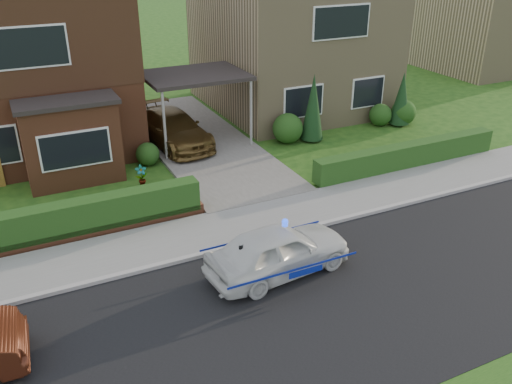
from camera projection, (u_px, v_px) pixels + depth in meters
ground at (361, 292)px, 12.72m from camera, size 120.00×120.00×0.00m
road at (361, 292)px, 12.72m from camera, size 60.00×6.00×0.02m
kerb at (296, 231)px, 15.16m from camera, size 60.00×0.16×0.12m
sidewalk at (279, 215)px, 16.01m from camera, size 60.00×2.00×0.10m
driveway at (198, 141)px, 21.59m from camera, size 3.80×12.00×0.12m
house_left at (19, 45)px, 20.03m from camera, size 7.50×9.53×7.25m
house_right at (291, 26)px, 24.70m from camera, size 7.50×8.06×7.25m
carport_link at (195, 77)px, 20.41m from camera, size 3.80×3.00×2.77m
dwarf_wall at (69, 237)px, 14.66m from camera, size 7.70×0.25×0.36m
hedge_left at (69, 240)px, 14.86m from camera, size 7.50×0.55×0.90m
hedge_right at (406, 168)px, 19.31m from camera, size 7.50×0.55×0.80m
shrub_left_mid at (103, 158)px, 18.39m from camera, size 1.32×1.32×1.32m
shrub_left_near at (148, 154)px, 19.36m from camera, size 0.84×0.84×0.84m
shrub_right_near at (288, 128)px, 21.31m from camera, size 1.20×1.20×1.20m
shrub_right_mid at (380, 115)px, 23.24m from camera, size 0.96×0.96×0.96m
shrub_right_far at (403, 112)px, 23.37m from camera, size 1.08×1.08×1.08m
conifer_a at (313, 109)px, 21.23m from camera, size 0.90×0.90×2.60m
conifer_b at (401, 100)px, 23.04m from camera, size 0.90×0.90×2.20m
neighbour_right at (482, 23)px, 32.35m from camera, size 6.50×7.00×5.20m
police_car at (279, 251)px, 13.17m from camera, size 3.38×3.81×1.42m
driveway_car at (173, 128)px, 20.83m from camera, size 2.36×4.61×1.28m
potted_plant_a at (141, 176)px, 17.76m from camera, size 0.39×0.26×0.73m
potted_plant_b at (177, 197)px, 16.44m from camera, size 0.48×0.47×0.68m
potted_plant_c at (29, 226)px, 14.87m from camera, size 0.47×0.47×0.69m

